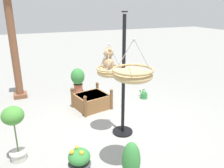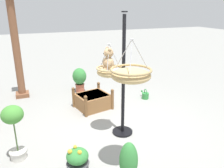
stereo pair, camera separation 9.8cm
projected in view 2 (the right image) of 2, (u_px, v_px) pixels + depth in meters
ground_plane at (114, 129)px, 5.17m from camera, size 40.00×40.00×0.00m
display_pole_central at (123, 99)px, 4.75m from camera, size 0.44×0.44×2.55m
hanging_basket_with_teddy at (109, 71)px, 4.61m from camera, size 0.52×0.52×0.68m
teddy_bear at (108, 61)px, 4.53m from camera, size 0.34×0.31×0.49m
hanging_basket_left_high at (131, 75)px, 3.37m from camera, size 0.62×0.62×0.64m
greenhouse_pillar_right at (16, 48)px, 6.52m from camera, size 0.40×0.40×3.09m
wooden_planter_box at (93, 100)px, 6.15m from camera, size 0.95×1.02×0.57m
potted_plant_fern_front at (78, 161)px, 3.72m from camera, size 0.38×0.38×0.51m
potted_plant_flowering_red at (14, 126)px, 3.95m from camera, size 0.37×0.37×1.04m
potted_plant_tall_leafy at (80, 78)px, 7.25m from camera, size 0.43×0.43×0.78m
potted_plant_small_succulent at (139, 76)px, 8.47m from camera, size 0.44×0.43×0.38m
potted_plant_conical_shrub at (128, 166)px, 3.36m from camera, size 0.28×0.28×0.80m
watering_can at (145, 95)px, 6.81m from camera, size 0.35×0.20×0.30m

